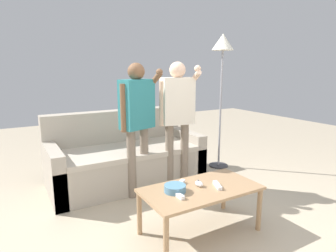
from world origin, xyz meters
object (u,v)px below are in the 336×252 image
at_px(coffee_table, 200,193).
at_px(player_right, 177,110).
at_px(game_remote_nunchuk, 199,184).
at_px(floor_lamp, 222,55).
at_px(game_remote_wand_far, 180,184).
at_px(game_remote_wand_near, 217,185).
at_px(game_remote_wand_spare, 178,195).
at_px(player_center, 137,114).
at_px(snack_bowl, 175,188).
at_px(couch, 125,158).

height_order(coffee_table, player_right, player_right).
xyz_separation_m(game_remote_nunchuk, player_right, (0.35, 0.94, 0.51)).
relative_size(floor_lamp, game_remote_wand_far, 12.73).
xyz_separation_m(game_remote_wand_near, game_remote_wand_spare, (-0.40, 0.01, 0.00)).
relative_size(coffee_table, game_remote_nunchuk, 11.67).
xyz_separation_m(game_remote_wand_near, game_remote_wand_far, (-0.27, 0.19, 0.00)).
height_order(floor_lamp, game_remote_wand_spare, floor_lamp).
bearing_deg(coffee_table, player_center, 98.49).
relative_size(coffee_table, snack_bowl, 5.60).
xyz_separation_m(floor_lamp, player_right, (-0.93, -0.32, -0.67)).
bearing_deg(player_right, game_remote_wand_far, -120.20).
xyz_separation_m(couch, player_right, (0.49, -0.49, 0.65)).
height_order(game_remote_nunchuk, game_remote_wand_spare, game_remote_nunchuk).
bearing_deg(floor_lamp, couch, 173.35).
xyz_separation_m(floor_lamp, game_remote_wand_far, (-1.42, -1.15, -1.19)).
bearing_deg(floor_lamp, game_remote_wand_spare, -139.19).
height_order(couch, game_remote_nunchuk, couch).
height_order(snack_bowl, game_remote_nunchuk, snack_bowl).
bearing_deg(coffee_table, couch, 95.27).
xyz_separation_m(coffee_table, snack_bowl, (-0.24, 0.04, 0.08)).
height_order(snack_bowl, game_remote_wand_near, snack_bowl).
distance_m(coffee_table, game_remote_wand_spare, 0.28).
relative_size(game_remote_wand_near, game_remote_wand_far, 1.06).
distance_m(couch, coffee_table, 1.46).
xyz_separation_m(couch, game_remote_wand_near, (0.27, -1.51, 0.14)).
relative_size(snack_bowl, player_center, 0.12).
distance_m(snack_bowl, game_remote_nunchuk, 0.24).
distance_m(couch, game_remote_wand_spare, 1.52).
bearing_deg(coffee_table, snack_bowl, 170.62).
xyz_separation_m(snack_bowl, player_right, (0.59, 0.93, 0.50)).
distance_m(couch, player_center, 0.79).
xyz_separation_m(couch, floor_lamp, (1.42, -0.17, 1.33)).
height_order(snack_bowl, floor_lamp, floor_lamp).
distance_m(game_remote_nunchuk, floor_lamp, 2.15).
relative_size(player_center, game_remote_wand_far, 10.01).
relative_size(coffee_table, game_remote_wand_far, 6.84).
bearing_deg(game_remote_wand_near, floor_lamp, 49.49).
bearing_deg(game_remote_nunchuk, player_center, 98.98).
relative_size(snack_bowl, game_remote_nunchuk, 2.09).
bearing_deg(player_center, snack_bowl, -95.31).
xyz_separation_m(snack_bowl, game_remote_nunchuk, (0.24, -0.01, -0.01)).
xyz_separation_m(snack_bowl, player_center, (0.09, 0.96, 0.49)).
distance_m(player_right, game_remote_wand_spare, 1.30).
height_order(player_center, game_remote_wand_far, player_center).
bearing_deg(player_right, coffee_table, -110.20).
bearing_deg(game_remote_wand_spare, coffee_table, 11.33).
xyz_separation_m(coffee_table, player_center, (-0.15, 0.99, 0.57)).
distance_m(game_remote_wand_near, game_remote_wand_far, 0.33).
height_order(floor_lamp, game_remote_wand_far, floor_lamp).
xyz_separation_m(coffee_table, floor_lamp, (1.29, 1.29, 1.26)).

